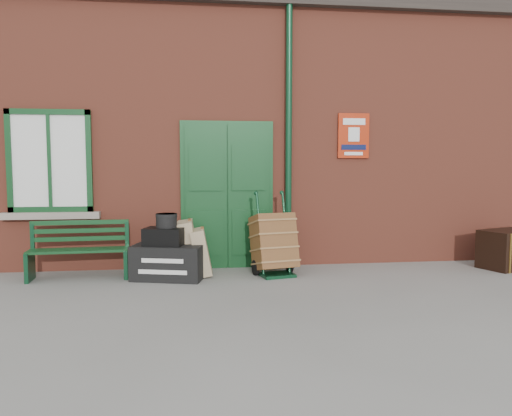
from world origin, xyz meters
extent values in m
plane|color=gray|center=(0.00, 0.00, 0.00)|extent=(80.00, 80.00, 0.00)
cube|color=#9A4531|center=(0.00, 3.50, 2.00)|extent=(10.00, 4.00, 4.00)
cube|color=#38302B|center=(0.00, 3.50, 4.15)|extent=(10.30, 4.30, 0.30)
cube|color=#103A1A|center=(-0.30, 1.46, 1.10)|extent=(1.42, 0.12, 2.32)
cube|color=white|center=(-2.90, 1.45, 1.65)|extent=(1.20, 0.08, 1.50)
cylinder|color=#0D361E|center=(0.65, 1.42, 2.00)|extent=(0.10, 0.10, 4.00)
cube|color=#AD260C|center=(1.70, 1.47, 2.05)|extent=(0.50, 0.03, 0.70)
cube|color=#103A1A|center=(-2.42, 0.94, 0.40)|extent=(1.37, 0.43, 0.04)
cube|color=#103A1A|center=(-2.43, 1.14, 0.66)|extent=(1.35, 0.11, 0.36)
cube|color=#0D361E|center=(-3.07, 0.91, 0.20)|extent=(0.08, 0.41, 0.40)
cube|color=#0D361E|center=(-1.77, 0.98, 0.20)|extent=(0.08, 0.41, 0.40)
cube|color=black|center=(-1.18, 0.77, 0.24)|extent=(1.07, 0.76, 0.48)
cube|color=black|center=(-1.23, 0.77, 0.60)|extent=(0.61, 0.51, 0.24)
cylinder|color=black|center=(-1.20, 0.80, 0.82)|extent=(0.35, 0.35, 0.19)
cube|color=tan|center=(-0.90, 1.06, 0.40)|extent=(0.34, 0.56, 0.79)
cube|color=tan|center=(-0.72, 0.96, 0.34)|extent=(0.33, 0.50, 0.68)
cube|color=#0D361E|center=(0.36, 0.73, 0.02)|extent=(0.52, 0.42, 0.05)
cylinder|color=#0D361E|center=(0.13, 0.85, 0.60)|extent=(0.11, 0.33, 1.17)
cylinder|color=#0D361E|center=(0.52, 0.93, 0.60)|extent=(0.11, 0.33, 1.17)
cylinder|color=black|center=(0.06, 0.85, 0.11)|extent=(0.09, 0.23, 0.22)
cylinder|color=black|center=(0.58, 0.96, 0.11)|extent=(0.09, 0.23, 0.22)
cube|color=brown|center=(0.33, 0.87, 0.48)|extent=(0.69, 0.73, 0.87)
cube|color=black|center=(3.99, 0.85, 0.30)|extent=(0.95, 0.79, 0.59)
camera|label=1|loc=(-0.84, -6.19, 1.60)|focal=35.00mm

